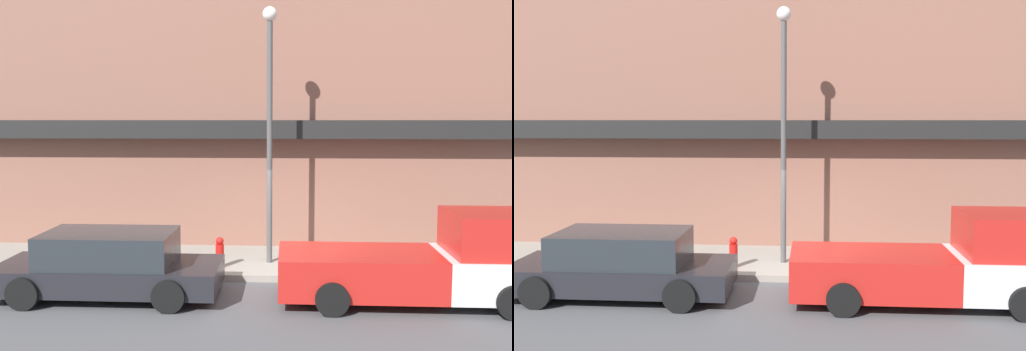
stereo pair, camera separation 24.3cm
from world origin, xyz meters
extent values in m
plane|color=#4C4C4F|center=(0.00, 0.00, 0.00)|extent=(80.00, 80.00, 0.00)
cube|color=gray|center=(0.00, 1.56, 0.08)|extent=(36.00, 3.12, 0.16)
cube|color=brown|center=(0.00, 4.62, 4.05)|extent=(19.80, 3.00, 8.10)
cube|color=black|center=(0.00, 2.82, 3.48)|extent=(18.22, 0.60, 0.50)
cube|color=silver|center=(4.32, -1.22, 0.63)|extent=(2.18, 1.90, 0.82)
cube|color=#B21E19|center=(4.32, -1.22, 1.46)|extent=(1.86, 1.75, 0.85)
cube|color=#B21E19|center=(1.59, -1.22, 0.63)|extent=(3.28, 1.90, 0.82)
cylinder|color=black|center=(4.37, -0.27, 0.33)|extent=(0.66, 0.22, 0.66)
cylinder|color=black|center=(4.37, -2.17, 0.33)|extent=(0.66, 0.22, 0.66)
cylinder|color=black|center=(0.99, -0.27, 0.33)|extent=(0.66, 0.22, 0.66)
cylinder|color=black|center=(0.99, -2.17, 0.33)|extent=(0.66, 0.22, 0.66)
cube|color=black|center=(-3.63, -1.22, 0.46)|extent=(4.68, 1.89, 0.53)
cube|color=#23282D|center=(-3.63, -1.22, 1.06)|extent=(2.71, 1.70, 0.67)
cylinder|color=black|center=(-2.18, -0.28, 0.33)|extent=(0.66, 0.22, 0.66)
cylinder|color=black|center=(-2.18, -2.16, 0.33)|extent=(0.66, 0.22, 0.66)
cylinder|color=black|center=(-5.08, -0.28, 0.33)|extent=(0.66, 0.22, 0.66)
cylinder|color=black|center=(-5.08, -2.16, 0.33)|extent=(0.66, 0.22, 0.66)
cylinder|color=red|center=(-1.52, 0.70, 0.44)|extent=(0.21, 0.21, 0.57)
sphere|color=red|center=(-1.52, 0.70, 0.81)|extent=(0.20, 0.20, 0.20)
cylinder|color=#4C4C4C|center=(-0.33, 1.27, 3.13)|extent=(0.14, 0.14, 5.95)
sphere|color=silver|center=(-0.33, 1.27, 6.29)|extent=(0.36, 0.36, 0.36)
camera|label=1|loc=(0.15, -12.82, 3.75)|focal=40.00mm
camera|label=2|loc=(0.39, -12.81, 3.75)|focal=40.00mm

